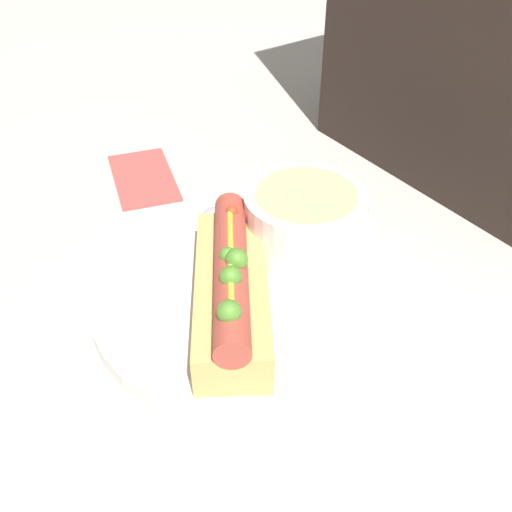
# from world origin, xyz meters

# --- Properties ---
(ground_plane) EXTENTS (4.00, 4.00, 0.00)m
(ground_plane) POSITION_xyz_m (0.00, 0.00, 0.00)
(ground_plane) COLOR #BCB7AD
(dinner_plate) EXTENTS (0.29, 0.29, 0.02)m
(dinner_plate) POSITION_xyz_m (0.00, 0.00, 0.01)
(dinner_plate) COLOR white
(dinner_plate) RESTS_ON ground_plane
(hot_dog) EXTENTS (0.18, 0.14, 0.07)m
(hot_dog) POSITION_xyz_m (0.02, -0.04, 0.04)
(hot_dog) COLOR #DBAD60
(hot_dog) RESTS_ON dinner_plate
(soup_bowl) EXTENTS (0.11, 0.11, 0.06)m
(soup_bowl) POSITION_xyz_m (-0.02, 0.07, 0.05)
(soup_bowl) COLOR white
(soup_bowl) RESTS_ON dinner_plate
(spoon) EXTENTS (0.15, 0.10, 0.01)m
(spoon) POSITION_xyz_m (-0.08, 0.01, 0.02)
(spoon) COLOR #B7B7BC
(spoon) RESTS_ON dinner_plate
(napkin) EXTENTS (0.13, 0.10, 0.01)m
(napkin) POSITION_xyz_m (-0.24, 0.01, 0.00)
(napkin) COLOR #E04C47
(napkin) RESTS_ON ground_plane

